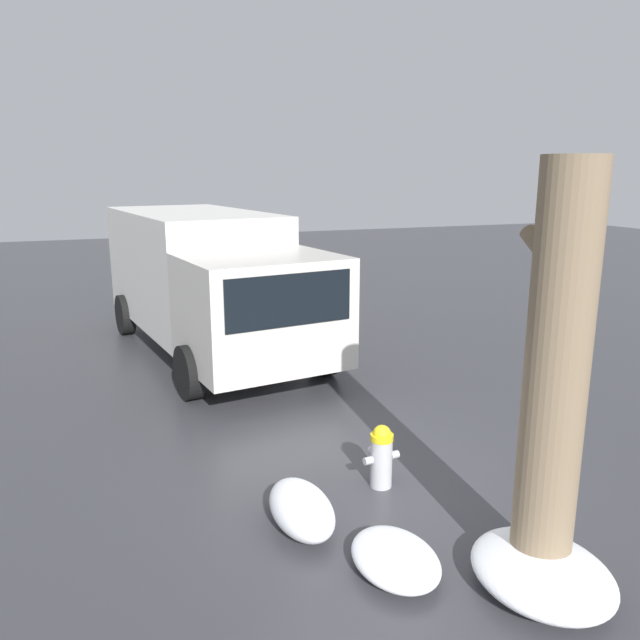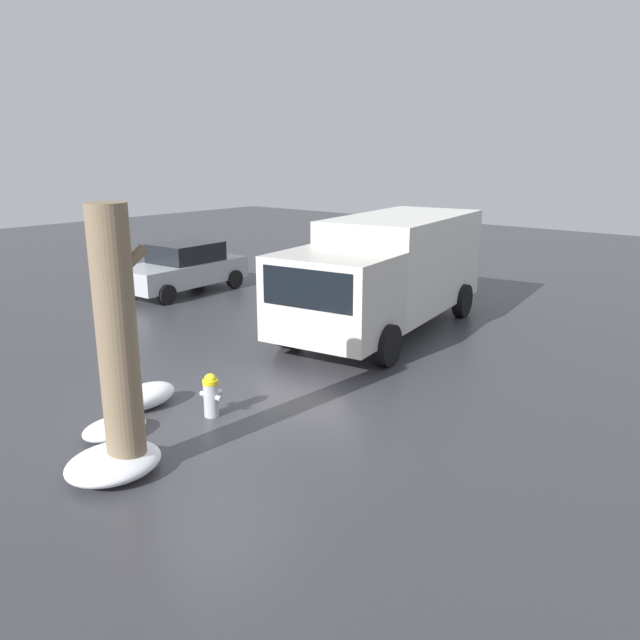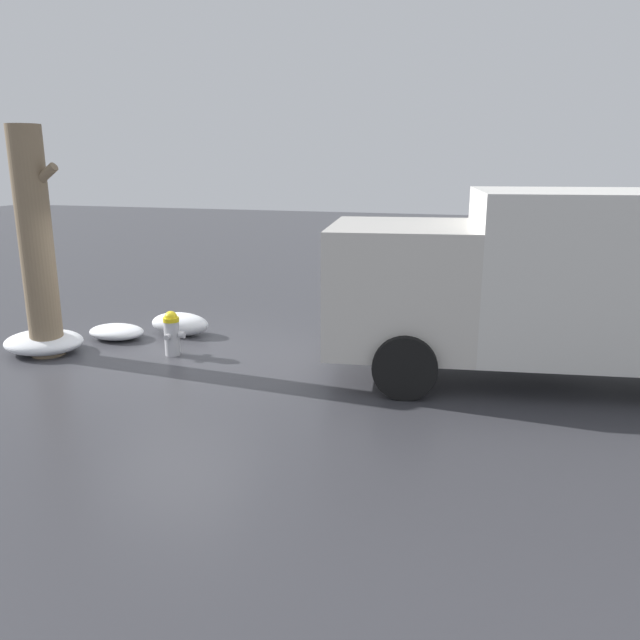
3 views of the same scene
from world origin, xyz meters
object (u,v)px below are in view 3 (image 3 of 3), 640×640
(fire_hydrant, at_px, (172,333))
(tree_trunk, at_px, (36,244))
(delivery_truck, at_px, (586,278))
(parked_car, at_px, (529,255))

(fire_hydrant, xyz_separation_m, tree_trunk, (-2.03, -0.61, 1.50))
(fire_hydrant, relative_size, tree_trunk, 0.20)
(fire_hydrant, bearing_deg, tree_trunk, -169.27)
(delivery_truck, distance_m, parked_car, 7.48)
(fire_hydrant, relative_size, parked_car, 0.18)
(fire_hydrant, distance_m, tree_trunk, 2.60)
(tree_trunk, xyz_separation_m, parked_car, (7.88, 8.81, -1.10))
(tree_trunk, distance_m, delivery_truck, 8.60)
(delivery_truck, bearing_deg, fire_hydrant, 88.43)
(tree_trunk, relative_size, delivery_truck, 0.50)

